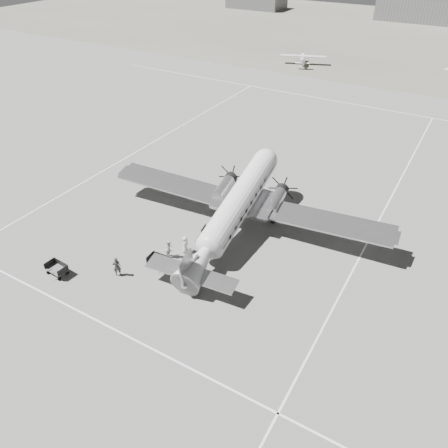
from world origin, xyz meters
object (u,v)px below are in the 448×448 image
at_px(shed_secondary, 256,2).
at_px(ramp_agent, 169,249).
at_px(light_plane_left, 303,60).
at_px(baggage_cart_near, 159,262).
at_px(baggage_cart_far, 57,269).
at_px(passenger, 185,245).
at_px(dc3_airliner, 235,209).
at_px(ground_crew, 117,267).

distance_m(shed_secondary, ramp_agent, 131.56).
xyz_separation_m(light_plane_left, baggage_cart_near, (13.38, -64.55, -0.44)).
height_order(baggage_cart_near, baggage_cart_far, baggage_cart_near).
bearing_deg(baggage_cart_far, passenger, 50.14).
distance_m(baggage_cart_near, passenger, 2.88).
distance_m(light_plane_left, baggage_cart_near, 65.93).
xyz_separation_m(shed_secondary, baggage_cart_near, (52.96, -121.97, -1.48)).
distance_m(baggage_cart_far, passenger, 10.60).
relative_size(baggage_cart_near, passenger, 1.13).
relative_size(baggage_cart_near, baggage_cart_far, 1.01).
distance_m(baggage_cart_far, ramp_agent, 9.19).
height_order(dc3_airliner, passenger, dc3_airliner).
distance_m(baggage_cart_near, ramp_agent, 1.58).
bearing_deg(baggage_cart_near, ramp_agent, 87.23).
relative_size(dc3_airliner, baggage_cart_far, 15.21).
bearing_deg(passenger, baggage_cart_near, 146.07).
height_order(shed_secondary, baggage_cart_near, shed_secondary).
xyz_separation_m(light_plane_left, passenger, (14.14, -61.79, -0.15)).
height_order(shed_secondary, passenger, shed_secondary).
relative_size(light_plane_left, baggage_cart_far, 5.10).
bearing_deg(ramp_agent, ground_crew, 143.12).
xyz_separation_m(dc3_airliner, baggage_cart_far, (-9.65, -12.28, -2.11)).
bearing_deg(light_plane_left, baggage_cart_far, -104.41).
bearing_deg(baggage_cart_far, dc3_airliner, 55.69).
height_order(dc3_airliner, baggage_cart_far, dc3_airliner).
bearing_deg(ground_crew, baggage_cart_near, -173.14).
bearing_deg(dc3_airliner, ramp_agent, -122.76).
bearing_deg(ground_crew, shed_secondary, -108.61).
distance_m(shed_secondary, ground_crew, 134.39).
xyz_separation_m(light_plane_left, ramp_agent, (13.37, -63.00, -0.12)).
distance_m(shed_secondary, passenger, 130.76).
bearing_deg(passenger, baggage_cart_far, 117.79).
bearing_deg(ramp_agent, baggage_cart_far, 126.85).
bearing_deg(light_plane_left, ground_crew, -100.61).
xyz_separation_m(ramp_agent, passenger, (0.77, 1.22, -0.04)).
xyz_separation_m(light_plane_left, baggage_cart_far, (6.82, -69.44, -0.45)).
bearing_deg(shed_secondary, ground_crew, -67.83).
xyz_separation_m(shed_secondary, baggage_cart_far, (46.41, -126.86, -1.49)).
height_order(baggage_cart_far, ramp_agent, ramp_agent).
xyz_separation_m(baggage_cart_near, baggage_cart_far, (-6.56, -4.89, -0.00)).
bearing_deg(baggage_cart_near, light_plane_left, 98.72).
relative_size(ground_crew, passenger, 1.09).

